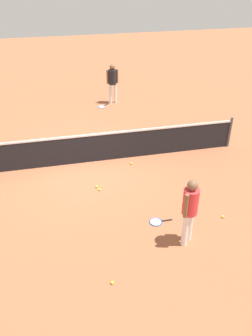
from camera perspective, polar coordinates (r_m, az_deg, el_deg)
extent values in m
plane|color=#9E5638|center=(10.99, -7.21, 0.90)|extent=(40.00, 40.00, 0.00)
cylinder|color=#4C4C51|center=(12.13, 16.85, 5.74)|extent=(0.09, 0.09, 1.07)
cube|color=black|center=(10.76, -7.37, 2.97)|extent=(10.00, 0.02, 0.91)
cube|color=white|center=(10.54, -7.55, 5.28)|extent=(10.00, 0.04, 0.06)
cylinder|color=white|center=(8.01, 10.52, -9.27)|extent=(0.20, 0.20, 0.85)
cylinder|color=white|center=(7.85, 9.79, -10.15)|extent=(0.20, 0.20, 0.85)
cylinder|color=red|center=(7.47, 10.69, -5.49)|extent=(0.48, 0.48, 0.62)
cylinder|color=brown|center=(7.62, 11.43, -4.56)|extent=(0.13, 0.13, 0.58)
cylinder|color=brown|center=(7.30, 9.95, -6.22)|extent=(0.13, 0.13, 0.58)
sphere|color=brown|center=(7.22, 11.02, -2.82)|extent=(0.32, 0.32, 0.23)
cylinder|color=white|center=(15.43, -1.80, 12.32)|extent=(0.15, 0.15, 0.85)
cylinder|color=white|center=(15.39, -2.62, 12.24)|extent=(0.15, 0.15, 0.85)
cylinder|color=black|center=(15.18, -2.27, 14.89)|extent=(0.36, 0.36, 0.62)
cylinder|color=brown|center=(15.22, -1.46, 15.03)|extent=(0.09, 0.09, 0.58)
cylinder|color=brown|center=(15.12, -3.09, 14.89)|extent=(0.09, 0.09, 0.58)
sphere|color=brown|center=(15.06, -2.30, 16.43)|extent=(0.24, 0.24, 0.23)
torus|color=blue|center=(8.61, 4.97, -8.92)|extent=(0.32, 0.32, 0.02)
cylinder|color=silver|center=(8.61, 4.97, -8.92)|extent=(0.27, 0.27, 0.00)
cylinder|color=black|center=(8.68, 6.80, -8.61)|extent=(0.28, 0.04, 0.03)
torus|color=blue|center=(15.11, -4.06, 10.12)|extent=(0.44, 0.44, 0.02)
cylinder|color=silver|center=(15.11, -4.06, 10.12)|extent=(0.37, 0.37, 0.00)
cylinder|color=black|center=(15.30, -3.33, 10.46)|extent=(0.24, 0.20, 0.03)
sphere|color=#C6E033|center=(9.77, -4.88, -3.09)|extent=(0.07, 0.07, 0.07)
sphere|color=#C6E033|center=(9.65, -4.43, -3.57)|extent=(0.07, 0.07, 0.07)
sphere|color=#C6E033|center=(10.80, 0.93, 0.79)|extent=(0.07, 0.07, 0.07)
sphere|color=#C6E033|center=(7.27, -2.30, -18.50)|extent=(0.07, 0.07, 0.07)
sphere|color=#C6E033|center=(9.03, 15.82, -7.79)|extent=(0.07, 0.07, 0.07)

